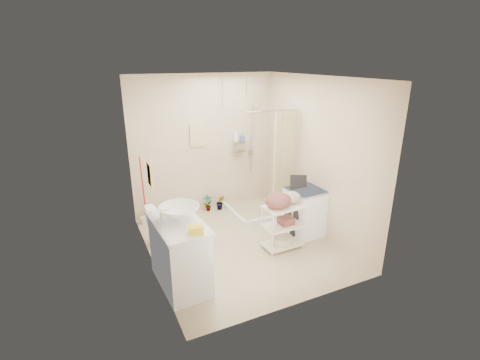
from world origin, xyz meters
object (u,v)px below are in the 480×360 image
object	(u,v)px
toilet	(168,224)
washing_machine	(305,212)
vanity	(180,254)
laundry_rack	(283,222)

from	to	relation	value
toilet	washing_machine	bearing A→B (deg)	-104.87
vanity	laundry_rack	size ratio (longest dim) A/B	1.20
washing_machine	laundry_rack	xyz separation A→B (m)	(-0.58, -0.24, 0.03)
toilet	washing_machine	xyz separation A→B (m)	(2.18, -0.67, 0.07)
washing_machine	toilet	bearing A→B (deg)	159.15
vanity	toilet	distance (m)	1.16
vanity	toilet	world-z (taller)	vanity
toilet	laundry_rack	xyz separation A→B (m)	(1.60, -0.91, 0.10)
toilet	laundry_rack	size ratio (longest dim) A/B	0.77
washing_machine	laundry_rack	bearing A→B (deg)	-161.09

